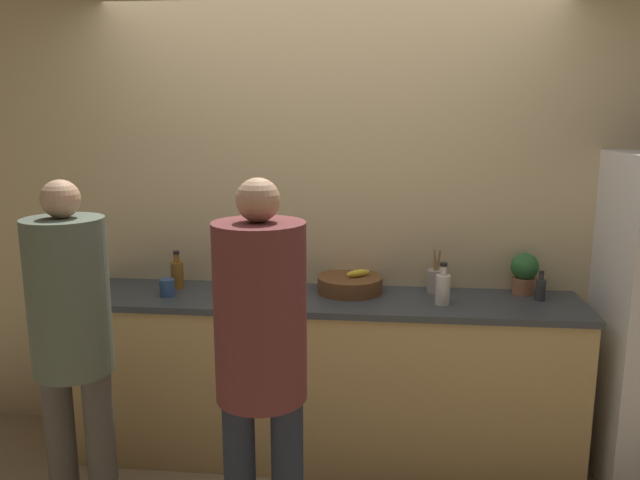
{
  "coord_description": "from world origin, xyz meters",
  "views": [
    {
      "loc": [
        0.32,
        -2.9,
        1.9
      ],
      "look_at": [
        0.0,
        0.13,
        1.28
      ],
      "focal_mm": 35.0,
      "sensor_mm": 36.0,
      "label": 1
    }
  ],
  "objects": [
    {
      "name": "wall_back",
      "position": [
        0.0,
        0.6,
        1.3
      ],
      "size": [
        5.2,
        0.06,
        2.6
      ],
      "color": "#D6BC8C",
      "rests_on": "ground_plane"
    },
    {
      "name": "counter",
      "position": [
        0.0,
        0.33,
        0.47
      ],
      "size": [
        2.74,
        0.58,
        0.93
      ],
      "color": "tan",
      "rests_on": "ground_plane"
    },
    {
      "name": "person_left",
      "position": [
        -1.03,
        -0.44,
        0.97
      ],
      "size": [
        0.34,
        0.34,
        1.63
      ],
      "color": "#4C4742",
      "rests_on": "ground_plane"
    },
    {
      "name": "person_center",
      "position": [
        -0.15,
        -0.65,
        1.0
      ],
      "size": [
        0.36,
        0.36,
        1.67
      ],
      "color": "#232838",
      "rests_on": "ground_plane"
    },
    {
      "name": "fruit_bowl",
      "position": [
        0.14,
        0.43,
        0.97
      ],
      "size": [
        0.36,
        0.36,
        0.13
      ],
      "color": "brown",
      "rests_on": "counter"
    },
    {
      "name": "utensil_crock",
      "position": [
        0.61,
        0.47,
        1.0
      ],
      "size": [
        0.1,
        0.1,
        0.24
      ],
      "color": "#ADA393",
      "rests_on": "counter"
    },
    {
      "name": "bottle_clear",
      "position": [
        0.62,
        0.25,
        1.01
      ],
      "size": [
        0.08,
        0.08,
        0.22
      ],
      "color": "silver",
      "rests_on": "counter"
    },
    {
      "name": "bottle_dark",
      "position": [
        1.14,
        0.38,
        0.99
      ],
      "size": [
        0.05,
        0.05,
        0.16
      ],
      "color": "#333338",
      "rests_on": "counter"
    },
    {
      "name": "bottle_amber",
      "position": [
        -0.84,
        0.4,
        1.01
      ],
      "size": [
        0.07,
        0.07,
        0.21
      ],
      "color": "brown",
      "rests_on": "counter"
    },
    {
      "name": "cup_blue",
      "position": [
        -0.84,
        0.24,
        0.97
      ],
      "size": [
        0.08,
        0.08,
        0.09
      ],
      "color": "#335184",
      "rests_on": "counter"
    },
    {
      "name": "potted_plant",
      "position": [
        1.08,
        0.49,
        1.05
      ],
      "size": [
        0.15,
        0.15,
        0.23
      ],
      "color": "#9E6042",
      "rests_on": "counter"
    }
  ]
}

